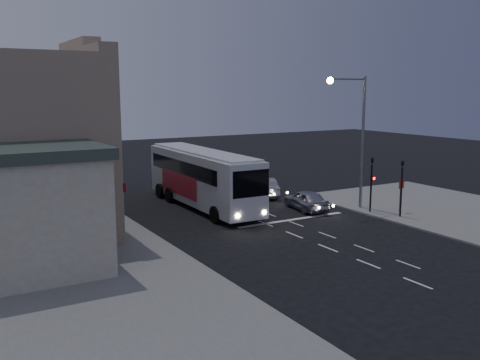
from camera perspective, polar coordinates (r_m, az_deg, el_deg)
ground at (r=31.78m, az=4.74°, el=-5.44°), size 120.00×120.00×0.00m
sidewalk_far at (r=34.39m, az=-21.66°, el=-4.83°), size 12.00×50.00×0.12m
road_markings at (r=35.13m, az=3.36°, el=-3.95°), size 8.00×30.55×0.01m
tour_bus at (r=37.70m, az=-4.02°, el=0.36°), size 3.13×13.20×4.04m
car_suv at (r=37.19m, az=7.07°, el=-2.13°), size 2.28×4.37×1.42m
car_sedan_a at (r=41.62m, az=2.51°, el=-0.77°), size 2.97×4.73×1.47m
car_sedan_b at (r=46.00m, az=-0.83°, el=0.23°), size 2.30×5.09×1.45m
traffic_signal_main at (r=36.64m, az=13.86°, el=0.20°), size 0.25×0.35×4.10m
traffic_signal_side at (r=35.78m, az=16.87°, el=-0.15°), size 0.18×0.15×4.10m
regulatory_sign at (r=37.29m, az=16.77°, el=-1.05°), size 0.45×0.12×2.20m
streetlight at (r=37.11m, az=12.25°, el=5.54°), size 3.32×0.44×9.00m
main_building at (r=33.43m, az=-23.82°, el=3.52°), size 10.12×12.00×11.00m
low_building_south at (r=25.33m, az=-22.42°, el=-3.06°), size 7.40×5.40×5.70m
street_tree at (r=41.37m, az=-16.99°, el=4.02°), size 4.00×4.00×6.20m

